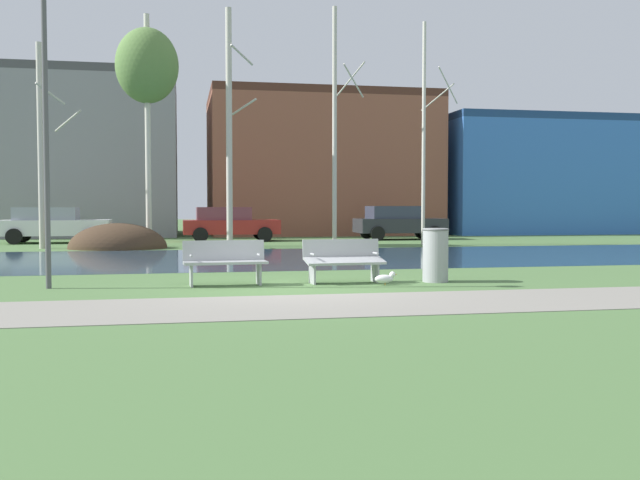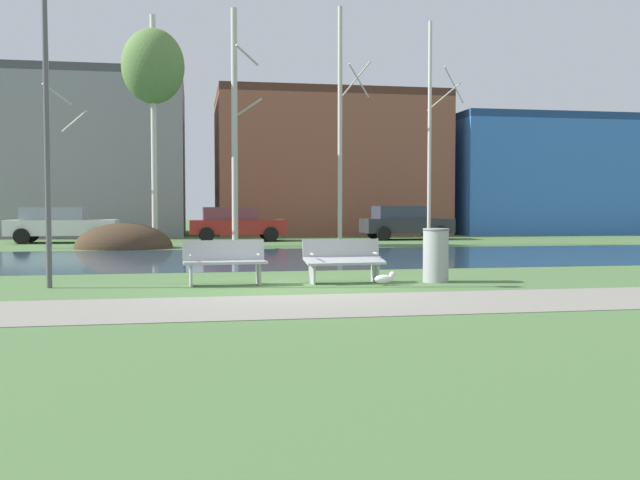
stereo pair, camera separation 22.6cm
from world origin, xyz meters
The scene contains 20 objects.
ground_plane centered at (0.00, 10.00, 0.00)m, with size 120.00×120.00×0.00m, color #4C703D.
paved_path_strip centered at (0.00, -2.26, 0.01)m, with size 60.00×2.58×0.01m, color gray.
river_band centered at (0.00, 7.90, 0.00)m, with size 80.00×8.67×0.01m, color #2D475B.
soil_mound centered at (-4.29, 13.64, 0.00)m, with size 3.52×2.76×1.85m, color #423021.
bench_left centered at (-1.19, 0.84, 0.47)m, with size 1.63×0.66×0.87m.
bench_right centered at (1.18, 0.84, 0.47)m, with size 1.63×0.66×0.87m.
trash_bin centered at (3.05, 0.66, 0.56)m, with size 0.54×0.54×1.09m.
seagull centered at (1.89, 0.29, 0.13)m, with size 0.45×0.17×0.26m.
streetlamp centered at (-4.46, 0.94, 4.10)m, with size 0.32×0.32×6.29m.
birch_far_left centered at (-6.94, 14.05, 3.77)m, with size 1.56×2.34×7.39m.
birch_left centered at (-3.25, 14.92, 6.81)m, with size 2.37×2.37×8.81m.
birch_center_left centered at (-0.22, 13.83, 4.52)m, with size 1.14×1.93×8.91m.
birch_center centered at (3.88, 14.03, 4.69)m, with size 1.31×2.30×9.22m.
birch_center_right centered at (7.55, 14.12, 4.51)m, with size 1.44×2.58×8.85m.
parked_van_nearest_white centered at (-7.27, 18.08, 0.79)m, with size 4.43×2.01×1.49m.
parked_sedan_second_red centered at (0.02, 18.25, 0.78)m, with size 4.17×2.09×1.49m.
parked_hatch_third_dark centered at (7.78, 18.33, 0.80)m, with size 4.08×2.08×1.54m.
building_grey_warehouse centered at (-7.41, 26.88, 4.14)m, with size 10.31×9.95×8.27m.
building_brick_low centered at (5.51, 25.86, 3.80)m, with size 12.05×8.06×7.59m.
building_blue_store centered at (19.98, 25.55, 3.26)m, with size 15.63×8.43×6.52m.
Camera 1 is at (-2.01, -12.99, 1.55)m, focal length 39.79 mm.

